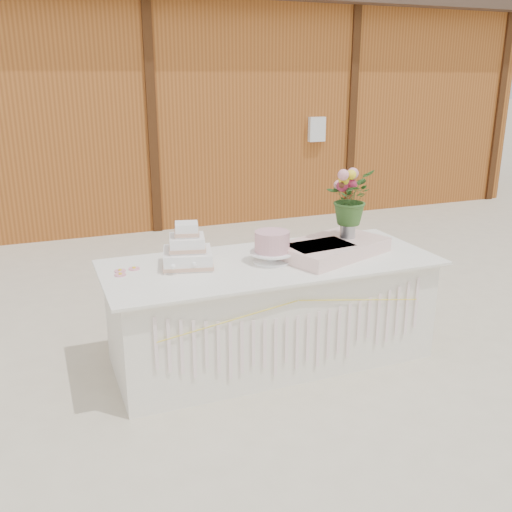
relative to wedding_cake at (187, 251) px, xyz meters
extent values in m
plane|color=beige|center=(0.59, -0.12, -0.88)|extent=(80.00, 80.00, 0.00)
cube|color=#9A5520|center=(0.59, 5.88, 0.62)|extent=(12.00, 4.00, 3.00)
cube|color=#412F24|center=(0.59, 5.88, 2.27)|extent=(12.60, 4.60, 0.30)
cube|color=white|center=(0.59, -0.12, -0.50)|extent=(2.28, 0.88, 0.75)
cube|color=white|center=(0.59, -0.12, -0.12)|extent=(2.40, 1.00, 0.02)
cube|color=white|center=(0.00, 0.00, -0.05)|extent=(0.40, 0.40, 0.11)
cube|color=#D7A387|center=(0.00, 0.00, -0.08)|extent=(0.41, 0.41, 0.03)
cube|color=white|center=(0.00, 0.00, 0.06)|extent=(0.29, 0.29, 0.10)
cube|color=#D7A387|center=(0.00, 0.00, 0.03)|extent=(0.30, 0.30, 0.03)
cube|color=white|center=(0.00, 0.00, 0.16)|extent=(0.19, 0.19, 0.09)
cube|color=#D7A387|center=(0.00, 0.00, 0.13)|extent=(0.20, 0.20, 0.03)
cylinder|color=white|center=(0.58, -0.14, -0.10)|extent=(0.27, 0.27, 0.02)
cylinder|color=white|center=(0.58, -0.14, -0.06)|extent=(0.08, 0.08, 0.05)
cylinder|color=white|center=(0.58, -0.14, -0.03)|extent=(0.31, 0.31, 0.01)
cylinder|color=#D1979A|center=(0.58, -0.14, 0.05)|extent=(0.25, 0.25, 0.15)
cube|color=#FFD7CD|center=(1.06, -0.15, -0.05)|extent=(0.94, 0.74, 0.10)
cylinder|color=#A5A6AA|center=(1.22, -0.10, 0.08)|extent=(0.11, 0.11, 0.16)
imported|color=#355E25|center=(1.22, -0.10, 0.35)|extent=(0.48, 0.47, 0.40)
camera|label=1|loc=(-0.95, -3.70, 1.17)|focal=40.00mm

